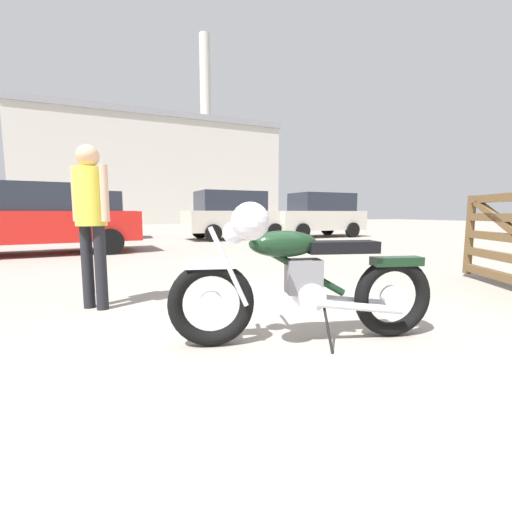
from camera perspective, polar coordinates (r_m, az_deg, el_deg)
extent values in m
plane|color=gray|center=(2.67, 1.76, -14.70)|extent=(80.00, 80.00, 0.00)
torus|color=black|center=(2.61, -7.34, -7.84)|extent=(0.65, 0.26, 0.64)
cylinder|color=silver|center=(2.61, -7.34, -7.84)|extent=(0.19, 0.12, 0.18)
torus|color=black|center=(3.00, 21.52, -6.31)|extent=(0.65, 0.26, 0.64)
cylinder|color=silver|center=(3.00, 21.52, -6.31)|extent=(0.19, 0.12, 0.18)
cube|color=silver|center=(2.55, -7.45, -1.31)|extent=(0.38, 0.21, 0.06)
cube|color=black|center=(2.96, 22.11, -0.80)|extent=(0.42, 0.22, 0.07)
cylinder|color=silver|center=(2.48, -4.50, -1.89)|extent=(0.29, 0.10, 0.58)
cylinder|color=silver|center=(2.63, -4.73, -1.38)|extent=(0.29, 0.10, 0.58)
sphere|color=silver|center=(2.53, -3.63, 3.84)|extent=(0.17, 0.17, 0.17)
cylinder|color=silver|center=(2.54, -1.83, 5.44)|extent=(0.18, 0.61, 0.03)
sphere|color=silver|center=(2.24, -0.94, 5.73)|extent=(0.25, 0.25, 0.25)
cylinder|color=black|center=(2.65, 6.91, -1.90)|extent=(0.75, 0.24, 0.47)
ellipsoid|color=black|center=(2.60, 4.50, 2.00)|extent=(0.56, 0.34, 0.20)
cube|color=black|center=(2.74, 13.91, 1.45)|extent=(0.57, 0.32, 0.09)
cube|color=slate|center=(2.67, 7.80, -3.32)|extent=(0.30, 0.24, 0.26)
cylinder|color=silver|center=(2.71, 8.56, -6.40)|extent=(0.26, 0.25, 0.22)
cylinder|color=silver|center=(2.78, 16.74, -8.01)|extent=(0.70, 0.23, 0.14)
cylinder|color=silver|center=(2.95, 15.08, -7.05)|extent=(0.70, 0.23, 0.14)
cylinder|color=black|center=(2.65, 11.69, -11.34)|extent=(0.08, 0.23, 0.33)
cube|color=brown|center=(6.28, 31.66, 2.95)|extent=(0.11, 0.12, 1.20)
cylinder|color=black|center=(3.87, -24.14, -1.83)|extent=(0.12, 0.12, 0.86)
cylinder|color=black|center=(4.00, -25.95, -1.66)|extent=(0.12, 0.12, 0.86)
cylinder|color=gold|center=(3.90, -25.62, 8.77)|extent=(0.30, 0.30, 0.58)
cylinder|color=tan|center=(3.77, -23.65, 9.39)|extent=(0.08, 0.08, 0.55)
cylinder|color=tan|center=(4.04, -27.50, 8.99)|extent=(0.08, 0.08, 0.55)
sphere|color=tan|center=(3.94, -25.94, 14.58)|extent=(0.22, 0.22, 0.22)
cylinder|color=black|center=(13.18, 7.64, 4.05)|extent=(0.61, 0.22, 0.60)
cylinder|color=black|center=(14.58, 4.12, 4.38)|extent=(0.61, 0.22, 0.60)
cylinder|color=black|center=(14.63, 15.57, 4.15)|extent=(0.61, 0.22, 0.60)
cylinder|color=black|center=(15.90, 11.69, 4.48)|extent=(0.61, 0.22, 0.60)
cube|color=beige|center=(14.52, 9.88, 5.79)|extent=(3.98, 1.85, 0.76)
cube|color=#232833|center=(14.67, 10.75, 8.67)|extent=(2.48, 1.65, 0.72)
cylinder|color=black|center=(14.44, 0.01, 4.38)|extent=(0.61, 0.22, 0.60)
cylinder|color=black|center=(12.98, 3.09, 4.06)|extent=(0.61, 0.22, 0.60)
cylinder|color=black|center=(13.60, -9.20, 4.11)|extent=(0.61, 0.22, 0.60)
cylinder|color=black|center=(12.04, -7.05, 3.77)|extent=(0.61, 0.22, 0.60)
cube|color=beige|center=(13.20, -3.21, 5.76)|extent=(3.97, 1.83, 0.76)
cube|color=#232833|center=(13.11, -4.26, 8.97)|extent=(2.47, 1.63, 0.72)
cylinder|color=black|center=(8.94, -22.82, 2.19)|extent=(0.64, 0.25, 0.62)
cylinder|color=black|center=(10.65, -23.58, 2.86)|extent=(0.64, 0.25, 0.62)
cube|color=red|center=(9.78, -31.27, 4.21)|extent=(4.34, 2.09, 0.72)
cube|color=#232833|center=(9.78, -31.53, 8.19)|extent=(2.13, 1.73, 0.64)
cylinder|color=black|center=(14.05, -31.77, 3.24)|extent=(0.61, 0.21, 0.60)
cylinder|color=black|center=(15.66, -30.58, 3.60)|extent=(0.61, 0.21, 0.60)
cylinder|color=black|center=(13.77, -21.94, 3.73)|extent=(0.61, 0.21, 0.60)
cylinder|color=black|center=(15.41, -21.76, 4.04)|extent=(0.61, 0.21, 0.60)
cube|color=red|center=(14.66, -26.62, 5.15)|extent=(3.96, 1.79, 0.76)
cube|color=#232833|center=(14.64, -25.80, 8.10)|extent=(2.46, 1.61, 0.72)
cube|color=beige|center=(36.85, -16.54, 12.26)|extent=(22.27, 12.18, 8.95)
cube|color=gray|center=(37.59, -16.81, 19.44)|extent=(22.58, 12.49, 0.50)
cylinder|color=beige|center=(39.93, -8.33, 25.95)|extent=(1.10, 1.10, 9.95)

